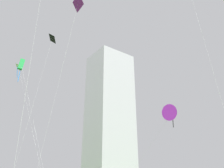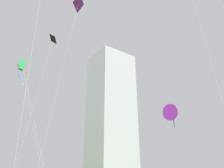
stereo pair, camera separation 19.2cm
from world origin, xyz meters
name	(u,v)px [view 2 (the right image)]	position (x,y,z in m)	size (l,w,h in m)	color
kite_flying_1	(22,65)	(-4.67, 30.44, 19.83)	(5.01, 10.18, 20.96)	silver
kite_flying_3	(53,40)	(-0.78, 25.61, 23.94)	(3.62, 1.42, 24.79)	silver
kite_flying_4	(78,5)	(-0.75, 13.63, 22.56)	(2.73, 4.73, 23.27)	silver
kite_flying_6	(20,69)	(-4.47, 36.61, 21.67)	(6.50, 9.55, 22.66)	silver
kite_flying_8	(173,113)	(16.36, 14.52, 10.08)	(2.82, 12.20, 11.45)	silver
distant_highrise_0	(111,109)	(56.17, 98.81, 36.43)	(24.48, 21.73, 72.85)	#A8A8AD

